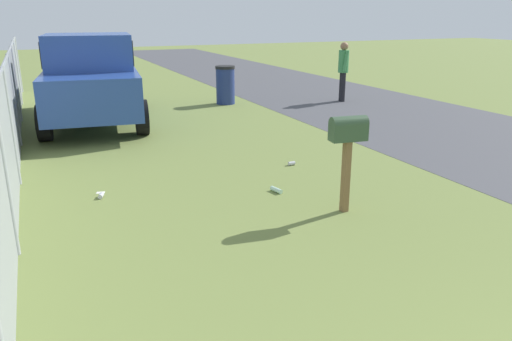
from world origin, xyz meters
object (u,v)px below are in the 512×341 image
Objects in this scene: pickup_truck at (92,77)px; trash_bin at (225,85)px; mailbox at (348,136)px; pedestrian at (343,67)px.

pickup_truck reaches higher than trash_bin.
pickup_truck is at bearing 107.16° from trash_bin.
trash_bin is at bearing -2.33° from mailbox.
pickup_truck is 3.20× the size of pedestrian.
mailbox is 0.23× the size of pickup_truck.
mailbox is at bearing 170.07° from trash_bin.
pickup_truck is at bearing 17.18° from pedestrian.
trash_bin is 0.63× the size of pedestrian.
pedestrian is (7.31, -4.79, -0.03)m from mailbox.
pickup_truck reaches higher than pedestrian.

